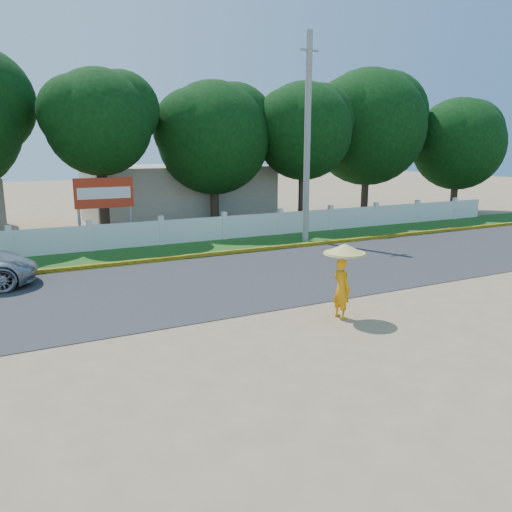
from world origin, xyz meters
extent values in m
plane|color=#9E8460|center=(0.00, 0.00, 0.00)|extent=(120.00, 120.00, 0.00)
cube|color=#38383A|center=(0.00, 4.50, 0.01)|extent=(60.00, 7.00, 0.02)
cube|color=#2D601E|center=(0.00, 9.75, 0.01)|extent=(60.00, 3.50, 0.03)
cube|color=yellow|center=(0.00, 8.05, 0.08)|extent=(40.00, 0.18, 0.16)
cube|color=silver|center=(0.00, 11.20, 0.55)|extent=(40.00, 0.10, 1.10)
cube|color=#B7AD99|center=(3.00, 18.00, 1.60)|extent=(10.00, 6.00, 3.20)
cylinder|color=gray|center=(6.18, 9.16, 4.54)|extent=(0.28, 0.28, 9.07)
imported|color=orange|center=(1.27, -0.22, 0.77)|extent=(0.42, 0.59, 1.54)
cylinder|color=gray|center=(1.32, -0.22, 1.36)|extent=(0.02, 0.02, 1.00)
cone|color=#CFBC5F|center=(1.32, -0.22, 1.79)|extent=(1.05, 1.05, 0.25)
cylinder|color=gray|center=(-3.24, 12.30, 1.00)|extent=(0.12, 0.12, 2.00)
cylinder|color=gray|center=(-1.04, 12.30, 1.00)|extent=(0.12, 0.12, 2.00)
cube|color=red|center=(-2.14, 12.30, 2.30)|extent=(2.50, 0.12, 1.30)
cube|color=silver|center=(-2.14, 12.24, 2.30)|extent=(2.25, 0.02, 0.49)
cylinder|color=#473828|center=(3.86, 14.43, 1.55)|extent=(0.44, 0.44, 3.11)
sphere|color=#0D390F|center=(3.86, 14.43, 4.69)|extent=(5.74, 5.74, 5.74)
cylinder|color=#473828|center=(14.03, 14.71, 1.75)|extent=(0.44, 0.44, 3.49)
sphere|color=#0D390F|center=(14.03, 14.71, 5.40)|extent=(6.93, 6.93, 6.93)
cylinder|color=#473828|center=(20.42, 13.46, 1.41)|extent=(0.44, 0.44, 2.83)
sphere|color=#0D390F|center=(20.42, 13.46, 4.43)|extent=(5.83, 5.83, 5.83)
cylinder|color=#473828|center=(8.66, 13.44, 1.82)|extent=(0.44, 0.44, 3.64)
sphere|color=#0D390F|center=(8.66, 13.44, 5.07)|extent=(5.19, 5.19, 5.19)
cylinder|color=#473828|center=(-1.98, 13.39, 2.01)|extent=(0.44, 0.44, 4.02)
sphere|color=#0D390F|center=(-1.98, 13.39, 5.30)|extent=(4.66, 4.66, 4.66)
camera|label=1|loc=(-6.06, -9.95, 4.23)|focal=35.00mm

